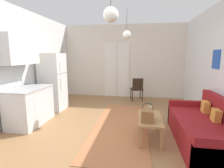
{
  "coord_description": "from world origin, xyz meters",
  "views": [
    {
      "loc": [
        0.62,
        -3.2,
        1.65
      ],
      "look_at": [
        -0.06,
        1.06,
        0.91
      ],
      "focal_mm": 27.03,
      "sensor_mm": 36.0,
      "label": 1
    }
  ],
  "objects_px": {
    "refrigerator": "(53,82)",
    "pendant_lamp_far": "(127,35)",
    "coffee_table": "(150,121)",
    "handbag": "(147,115)",
    "accent_chair": "(137,88)",
    "couch": "(207,130)",
    "bamboo_vase": "(150,110)",
    "pendant_lamp_near": "(111,15)"
  },
  "relations": [
    {
      "from": "bamboo_vase",
      "to": "pendant_lamp_far",
      "type": "height_order",
      "value": "pendant_lamp_far"
    },
    {
      "from": "couch",
      "to": "bamboo_vase",
      "type": "bearing_deg",
      "value": 164.0
    },
    {
      "from": "coffee_table",
      "to": "pendant_lamp_far",
      "type": "xyz_separation_m",
      "value": [
        -0.58,
        1.33,
        1.81
      ]
    },
    {
      "from": "accent_chair",
      "to": "couch",
      "type": "bearing_deg",
      "value": 102.21
    },
    {
      "from": "coffee_table",
      "to": "pendant_lamp_far",
      "type": "height_order",
      "value": "pendant_lamp_far"
    },
    {
      "from": "refrigerator",
      "to": "pendant_lamp_near",
      "type": "bearing_deg",
      "value": -42.19
    },
    {
      "from": "pendant_lamp_far",
      "to": "couch",
      "type": "bearing_deg",
      "value": -40.89
    },
    {
      "from": "couch",
      "to": "accent_chair",
      "type": "bearing_deg",
      "value": 114.57
    },
    {
      "from": "refrigerator",
      "to": "coffee_table",
      "type": "bearing_deg",
      "value": -27.3
    },
    {
      "from": "couch",
      "to": "handbag",
      "type": "xyz_separation_m",
      "value": [
        -1.09,
        -0.09,
        0.27
      ]
    },
    {
      "from": "couch",
      "to": "refrigerator",
      "type": "relative_size",
      "value": 1.14
    },
    {
      "from": "refrigerator",
      "to": "pendant_lamp_far",
      "type": "xyz_separation_m",
      "value": [
        2.21,
        -0.11,
        1.33
      ]
    },
    {
      "from": "coffee_table",
      "to": "couch",
      "type": "bearing_deg",
      "value": -3.67
    },
    {
      "from": "coffee_table",
      "to": "bamboo_vase",
      "type": "bearing_deg",
      "value": 87.2
    },
    {
      "from": "pendant_lamp_near",
      "to": "accent_chair",
      "type": "bearing_deg",
      "value": 82.78
    },
    {
      "from": "refrigerator",
      "to": "bamboo_vase",
      "type": "bearing_deg",
      "value": -23.44
    },
    {
      "from": "accent_chair",
      "to": "bamboo_vase",
      "type": "bearing_deg",
      "value": 84.28
    },
    {
      "from": "handbag",
      "to": "refrigerator",
      "type": "height_order",
      "value": "refrigerator"
    },
    {
      "from": "bamboo_vase",
      "to": "handbag",
      "type": "bearing_deg",
      "value": -100.86
    },
    {
      "from": "coffee_table",
      "to": "accent_chair",
      "type": "distance_m",
      "value": 2.84
    },
    {
      "from": "pendant_lamp_near",
      "to": "pendant_lamp_far",
      "type": "xyz_separation_m",
      "value": [
        0.12,
        1.78,
        -0.1
      ]
    },
    {
      "from": "coffee_table",
      "to": "pendant_lamp_near",
      "type": "relative_size",
      "value": 1.34
    },
    {
      "from": "handbag",
      "to": "pendant_lamp_far",
      "type": "bearing_deg",
      "value": 109.25
    },
    {
      "from": "bamboo_vase",
      "to": "handbag",
      "type": "height_order",
      "value": "bamboo_vase"
    },
    {
      "from": "refrigerator",
      "to": "accent_chair",
      "type": "xyz_separation_m",
      "value": [
        2.5,
        1.38,
        -0.38
      ]
    },
    {
      "from": "handbag",
      "to": "accent_chair",
      "type": "xyz_separation_m",
      "value": [
        -0.23,
        2.98,
        -0.08
      ]
    },
    {
      "from": "pendant_lamp_near",
      "to": "coffee_table",
      "type": "bearing_deg",
      "value": 32.63
    },
    {
      "from": "bamboo_vase",
      "to": "handbag",
      "type": "relative_size",
      "value": 1.11
    },
    {
      "from": "coffee_table",
      "to": "refrigerator",
      "type": "bearing_deg",
      "value": 152.7
    },
    {
      "from": "refrigerator",
      "to": "pendant_lamp_far",
      "type": "relative_size",
      "value": 2.29
    },
    {
      "from": "refrigerator",
      "to": "pendant_lamp_near",
      "type": "relative_size",
      "value": 2.58
    },
    {
      "from": "handbag",
      "to": "accent_chair",
      "type": "height_order",
      "value": "accent_chair"
    },
    {
      "from": "bamboo_vase",
      "to": "refrigerator",
      "type": "xyz_separation_m",
      "value": [
        -2.81,
        1.22,
        0.33
      ]
    },
    {
      "from": "couch",
      "to": "bamboo_vase",
      "type": "distance_m",
      "value": 1.09
    },
    {
      "from": "couch",
      "to": "accent_chair",
      "type": "xyz_separation_m",
      "value": [
        -1.32,
        2.89,
        0.19
      ]
    },
    {
      "from": "handbag",
      "to": "pendant_lamp_far",
      "type": "xyz_separation_m",
      "value": [
        -0.52,
        1.49,
        1.63
      ]
    },
    {
      "from": "coffee_table",
      "to": "handbag",
      "type": "bearing_deg",
      "value": -111.53
    },
    {
      "from": "coffee_table",
      "to": "bamboo_vase",
      "type": "relative_size",
      "value": 2.34
    },
    {
      "from": "couch",
      "to": "coffee_table",
      "type": "distance_m",
      "value": 1.03
    },
    {
      "from": "couch",
      "to": "handbag",
      "type": "distance_m",
      "value": 1.13
    },
    {
      "from": "bamboo_vase",
      "to": "accent_chair",
      "type": "relative_size",
      "value": 0.45
    },
    {
      "from": "bamboo_vase",
      "to": "handbag",
      "type": "distance_m",
      "value": 0.39
    }
  ]
}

